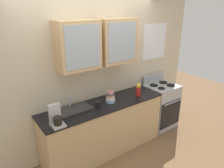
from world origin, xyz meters
TOP-DOWN VIEW (x-y plane):
  - ground_plane at (0.00, 0.00)m, footprint 10.00×10.00m
  - back_wall_unit at (0.00, 0.30)m, footprint 4.46×0.43m
  - counter at (0.00, 0.00)m, footprint 2.14×0.59m
  - stove_range at (1.41, -0.00)m, footprint 0.61×0.57m
  - sink_faucet at (-0.50, 0.08)m, footprint 0.54×0.30m
  - bowl_stack at (0.13, -0.01)m, footprint 0.16×0.16m
  - vase at (0.69, -0.07)m, footprint 0.09×0.09m
  - cup_near_sink at (-0.13, -0.05)m, footprint 0.12×0.08m
  - coffee_maker at (-0.86, -0.16)m, footprint 0.17×0.20m

SIDE VIEW (x-z plane):
  - ground_plane at x=0.00m, z-range 0.00..0.00m
  - counter at x=0.00m, z-range 0.00..0.90m
  - stove_range at x=1.41m, z-range -0.08..1.00m
  - sink_faucet at x=-0.50m, z-range 0.81..1.03m
  - cup_near_sink at x=-0.13m, z-range 0.90..1.00m
  - bowl_stack at x=0.13m, z-range 0.89..1.08m
  - coffee_maker at x=-0.86m, z-range 0.86..1.15m
  - vase at x=0.69m, z-range 0.90..1.13m
  - back_wall_unit at x=0.00m, z-range 0.11..2.76m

